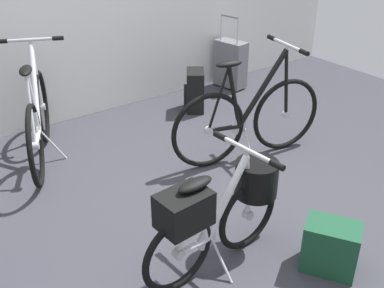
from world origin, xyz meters
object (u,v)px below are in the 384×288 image
object	(u,v)px
display_bike_right	(38,120)
backpack_on_floor	(331,247)
display_bike_left	(249,118)
rolling_suitcase	(231,64)
folding_bike_foreground	(222,208)
handbag_on_floor	(195,91)

from	to	relation	value
display_bike_right	backpack_on_floor	distance (m)	2.44
display_bike_left	rolling_suitcase	xyz separation A→B (m)	(0.93, 1.34, -0.08)
display_bike_left	rolling_suitcase	size ratio (longest dim) A/B	1.63
folding_bike_foreground	display_bike_right	world-z (taller)	display_bike_right
display_bike_left	backpack_on_floor	world-z (taller)	display_bike_left
folding_bike_foreground	display_bike_left	xyz separation A→B (m)	(0.99, 0.87, -0.03)
rolling_suitcase	backpack_on_floor	size ratio (longest dim) A/B	2.21
folding_bike_foreground	display_bike_right	size ratio (longest dim) A/B	0.80
display_bike_right	backpack_on_floor	xyz separation A→B (m)	(0.91, -2.26, -0.21)
handbag_on_floor	backpack_on_floor	bearing A→B (deg)	-107.09
display_bike_right	handbag_on_floor	xyz separation A→B (m)	(1.64, 0.09, -0.16)
rolling_suitcase	handbag_on_floor	bearing A→B (deg)	-158.43
rolling_suitcase	display_bike_right	bearing A→B (deg)	-171.06
backpack_on_floor	handbag_on_floor	distance (m)	2.45
display_bike_right	rolling_suitcase	xyz separation A→B (m)	(2.34, 0.37, -0.08)
display_bike_left	display_bike_right	world-z (taller)	display_bike_right
folding_bike_foreground	handbag_on_floor	world-z (taller)	folding_bike_foreground
folding_bike_foreground	display_bike_left	bearing A→B (deg)	41.31
folding_bike_foreground	handbag_on_floor	size ratio (longest dim) A/B	2.45
display_bike_right	rolling_suitcase	world-z (taller)	display_bike_right
folding_bike_foreground	display_bike_right	distance (m)	1.89
display_bike_left	handbag_on_floor	bearing A→B (deg)	78.14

